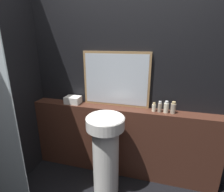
# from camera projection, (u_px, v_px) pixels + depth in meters

# --- Properties ---
(wall_back) EXTENTS (8.00, 0.06, 2.50)m
(wall_back) POSITION_uv_depth(u_px,v_px,m) (124.00, 76.00, 2.06)
(wall_back) COLOR black
(wall_back) RESTS_ON ground_plane
(vanity_counter) EXTENTS (2.27, 0.19, 0.89)m
(vanity_counter) POSITION_uv_depth(u_px,v_px,m) (121.00, 141.00, 2.19)
(vanity_counter) COLOR #422319
(vanity_counter) RESTS_ON ground_plane
(pedestal_sink) EXTENTS (0.40, 0.40, 0.92)m
(pedestal_sink) POSITION_uv_depth(u_px,v_px,m) (106.00, 151.00, 1.87)
(pedestal_sink) COLOR white
(pedestal_sink) RESTS_ON ground_plane
(mirror) EXTENTS (0.79, 0.03, 0.64)m
(mirror) POSITION_uv_depth(u_px,v_px,m) (116.00, 80.00, 2.05)
(mirror) COLOR #937047
(mirror) RESTS_ON vanity_counter
(towel_stack) EXTENTS (0.19, 0.14, 0.09)m
(towel_stack) POSITION_uv_depth(u_px,v_px,m) (73.00, 100.00, 2.20)
(towel_stack) COLOR silver
(towel_stack) RESTS_ON vanity_counter
(shampoo_bottle) EXTENTS (0.04, 0.04, 0.10)m
(shampoo_bottle) POSITION_uv_depth(u_px,v_px,m) (154.00, 107.00, 1.95)
(shampoo_bottle) COLOR beige
(shampoo_bottle) RESTS_ON vanity_counter
(conditioner_bottle) EXTENTS (0.04, 0.04, 0.12)m
(conditioner_bottle) POSITION_uv_depth(u_px,v_px,m) (160.00, 107.00, 1.93)
(conditioner_bottle) COLOR gray
(conditioner_bottle) RESTS_ON vanity_counter
(lotion_bottle) EXTENTS (0.05, 0.05, 0.13)m
(lotion_bottle) POSITION_uv_depth(u_px,v_px,m) (166.00, 107.00, 1.91)
(lotion_bottle) COLOR beige
(lotion_bottle) RESTS_ON vanity_counter
(body_wash_bottle) EXTENTS (0.06, 0.06, 0.13)m
(body_wash_bottle) POSITION_uv_depth(u_px,v_px,m) (173.00, 108.00, 1.89)
(body_wash_bottle) COLOR gray
(body_wash_bottle) RESTS_ON vanity_counter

